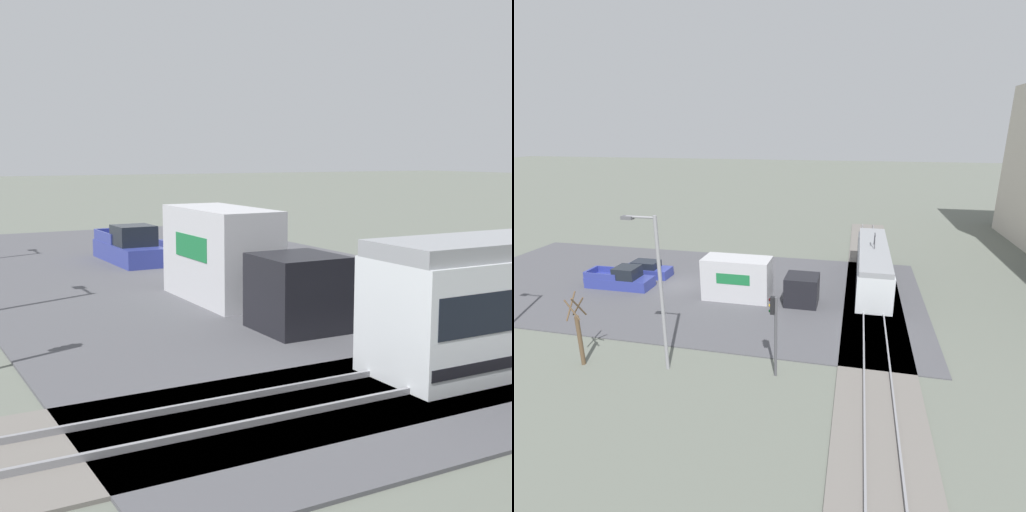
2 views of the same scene
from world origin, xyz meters
TOP-DOWN VIEW (x-y plane):
  - ground_plane at (0.00, 0.00)m, footprint 320.00×320.00m
  - road_surface at (0.00, 0.00)m, footprint 19.66×41.30m
  - rail_bed at (0.00, 16.67)m, footprint 56.02×4.40m
  - box_truck at (1.60, 7.25)m, footprint 2.41×9.17m
  - pickup_truck at (1.50, -4.56)m, footprint 1.98×5.71m
  - sedan_car_0 at (-1.47, -3.80)m, footprint 1.81×4.58m

SIDE VIEW (x-z plane):
  - ground_plane at x=0.00m, z-range 0.00..0.00m
  - road_surface at x=0.00m, z-range 0.00..0.08m
  - rail_bed at x=0.00m, z-range -0.06..0.16m
  - sedan_car_0 at x=-1.47m, z-range -0.05..1.41m
  - pickup_truck at x=1.50m, z-range -0.15..1.73m
  - box_truck at x=1.60m, z-range -0.05..3.32m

